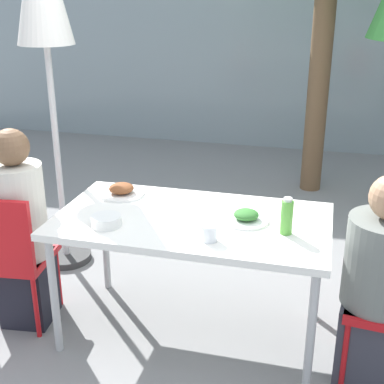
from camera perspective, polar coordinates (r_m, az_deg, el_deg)
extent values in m
plane|color=gray|center=(3.27, 0.00, -14.66)|extent=(24.00, 24.00, 0.00)
cube|color=#89999E|center=(6.71, 9.29, 17.38)|extent=(10.00, 0.20, 3.00)
cube|color=white|center=(2.91, 0.00, -3.12)|extent=(1.48, 0.81, 0.04)
cylinder|color=#B7B7B7|center=(3.03, -14.49, -10.67)|extent=(0.04, 0.04, 0.70)
cylinder|color=#B7B7B7|center=(2.72, 12.55, -14.62)|extent=(0.04, 0.04, 0.70)
cylinder|color=#B7B7B7|center=(3.57, -9.24, -5.13)|extent=(0.04, 0.04, 0.70)
cylinder|color=#B7B7B7|center=(3.31, 13.16, -7.71)|extent=(0.04, 0.04, 0.70)
cube|color=red|center=(3.34, -18.19, -6.67)|extent=(0.44, 0.44, 0.04)
cylinder|color=red|center=(3.65, -19.09, -8.21)|extent=(0.03, 0.03, 0.39)
cylinder|color=red|center=(3.51, -14.08, -8.82)|extent=(0.03, 0.03, 0.39)
cylinder|color=red|center=(3.25, -16.30, -11.72)|extent=(0.03, 0.03, 0.39)
cube|color=black|center=(3.42, -17.05, -9.68)|extent=(0.31, 0.31, 0.43)
cylinder|color=beige|center=(3.20, -17.99, -2.01)|extent=(0.31, 0.31, 0.56)
sphere|color=brown|center=(3.08, -18.79, 4.55)|extent=(0.21, 0.21, 0.21)
cylinder|color=red|center=(2.88, 15.95, -16.46)|extent=(0.03, 0.03, 0.39)
cylinder|color=red|center=(3.16, 16.61, -12.82)|extent=(0.03, 0.03, 0.39)
cube|color=#383842|center=(3.00, 18.68, -14.55)|extent=(0.37, 0.37, 0.43)
cylinder|color=slate|center=(2.78, 19.75, -7.04)|extent=(0.38, 0.38, 0.46)
cylinder|color=#333333|center=(4.13, -13.19, -6.69)|extent=(0.36, 0.36, 0.05)
cylinder|color=#BCBCBC|center=(3.74, -14.70, 9.50)|extent=(0.04, 0.04, 2.41)
cylinder|color=white|center=(2.87, 5.78, -3.02)|extent=(0.24, 0.24, 0.01)
ellipsoid|color=#33702D|center=(2.86, 5.81, -2.41)|extent=(0.13, 0.13, 0.05)
cylinder|color=white|center=(3.24, -7.51, -0.21)|extent=(0.27, 0.27, 0.01)
ellipsoid|color=brown|center=(3.22, -7.54, 0.40)|extent=(0.15, 0.15, 0.06)
cylinder|color=#51A338|center=(2.73, 10.07, -2.69)|extent=(0.06, 0.06, 0.18)
cylinder|color=white|center=(2.69, 10.21, -0.79)|extent=(0.04, 0.04, 0.02)
cylinder|color=white|center=(2.64, 1.84, -4.39)|extent=(0.08, 0.08, 0.08)
cylinder|color=white|center=(2.83, -9.14, -3.06)|extent=(0.16, 0.16, 0.06)
cylinder|color=brown|center=(5.26, 13.40, 11.68)|extent=(0.20, 0.20, 2.20)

